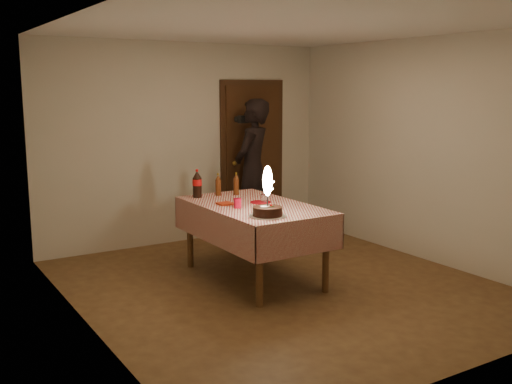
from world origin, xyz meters
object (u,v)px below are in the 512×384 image
at_px(clear_cup, 264,199).
at_px(photographer, 253,170).
at_px(dining_table, 253,214).
at_px(birthday_cake, 267,204).
at_px(red_cup, 238,203).
at_px(amber_bottle_left, 218,185).
at_px(cola_bottle, 197,184).
at_px(red_plate, 260,202).
at_px(amber_bottle_right, 236,184).

relative_size(clear_cup, photographer, 0.05).
relative_size(dining_table, birthday_cake, 3.54).
bearing_deg(clear_cup, red_cup, -166.05).
xyz_separation_m(dining_table, amber_bottle_left, (-0.06, 0.67, 0.23)).
height_order(red_cup, amber_bottle_left, amber_bottle_left).
height_order(red_cup, cola_bottle, cola_bottle).
height_order(birthday_cake, amber_bottle_left, birthday_cake).
xyz_separation_m(red_plate, photographer, (0.78, 1.42, 0.13)).
relative_size(birthday_cake, amber_bottle_left, 1.91).
height_order(red_plate, photographer, photographer).
bearing_deg(amber_bottle_right, amber_bottle_left, 162.78).
height_order(red_plate, clear_cup, clear_cup).
bearing_deg(birthday_cake, red_plate, 63.32).
distance_m(birthday_cake, red_plate, 0.70).
height_order(cola_bottle, amber_bottle_right, cola_bottle).
xyz_separation_m(red_plate, red_cup, (-0.35, -0.12, 0.05)).
distance_m(birthday_cake, cola_bottle, 1.25).
bearing_deg(amber_bottle_right, red_plate, -92.20).
bearing_deg(birthday_cake, clear_cup, 60.10).
bearing_deg(amber_bottle_left, photographer, 40.25).
bearing_deg(photographer, dining_table, -121.21).
bearing_deg(birthday_cake, dining_table, 71.39).
xyz_separation_m(dining_table, red_cup, (-0.23, -0.07, 0.16)).
xyz_separation_m(birthday_cake, amber_bottle_right, (0.33, 1.17, 0.00)).
relative_size(red_plate, red_cup, 2.20).
xyz_separation_m(red_plate, amber_bottle_left, (-0.18, 0.62, 0.11)).
xyz_separation_m(dining_table, photographer, (0.90, 1.48, 0.24)).
distance_m(clear_cup, photographer, 1.64).
bearing_deg(dining_table, red_plate, 24.54).
relative_size(birthday_cake, red_plate, 2.21).
bearing_deg(cola_bottle, dining_table, -65.20).
bearing_deg(dining_table, red_cup, -163.38).
relative_size(birthday_cake, red_cup, 4.86).
relative_size(red_cup, amber_bottle_left, 0.39).
bearing_deg(cola_bottle, red_plate, -55.22).
bearing_deg(clear_cup, photographer, 62.78).
bearing_deg(birthday_cake, amber_bottle_right, 74.19).
height_order(amber_bottle_left, photographer, photographer).
height_order(red_cup, photographer, photographer).
height_order(clear_cup, cola_bottle, cola_bottle).
distance_m(dining_table, amber_bottle_left, 0.71).
bearing_deg(cola_bottle, birthday_cake, -84.17).
distance_m(clear_cup, cola_bottle, 0.81).
bearing_deg(photographer, cola_bottle, -146.78).
bearing_deg(red_plate, amber_bottle_left, 106.33).
xyz_separation_m(red_cup, amber_bottle_right, (0.37, 0.68, 0.07)).
relative_size(red_cup, cola_bottle, 0.31).
height_order(clear_cup, photographer, photographer).
relative_size(dining_table, red_cup, 17.20).
bearing_deg(red_plate, dining_table, -155.46).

